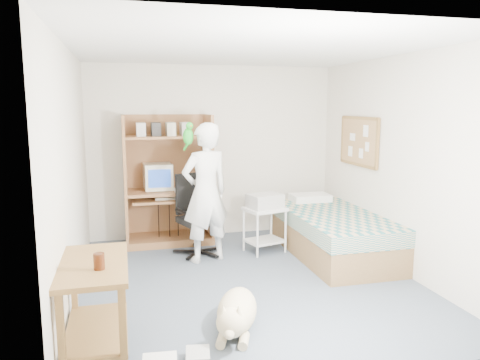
{
  "coord_description": "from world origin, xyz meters",
  "views": [
    {
      "loc": [
        -1.31,
        -4.77,
        1.93
      ],
      "look_at": [
        0.04,
        0.55,
        1.05
      ],
      "focal_mm": 35.0,
      "sensor_mm": 36.0,
      "label": 1
    }
  ],
  "objects_px": {
    "computer_hutch": "(168,185)",
    "printer_cart": "(265,222)",
    "side_desk": "(95,295)",
    "office_chair": "(197,226)",
    "dog": "(236,312)",
    "bed": "(333,233)",
    "person": "(206,193)"
  },
  "relations": [
    {
      "from": "computer_hutch",
      "to": "bed",
      "type": "distance_m",
      "value": 2.35
    },
    {
      "from": "person",
      "to": "dog",
      "type": "xyz_separation_m",
      "value": [
        -0.08,
        -1.91,
        -0.69
      ]
    },
    {
      "from": "bed",
      "to": "printer_cart",
      "type": "height_order",
      "value": "bed"
    },
    {
      "from": "person",
      "to": "office_chair",
      "type": "bearing_deg",
      "value": -96.52
    },
    {
      "from": "computer_hutch",
      "to": "printer_cart",
      "type": "distance_m",
      "value": 1.47
    },
    {
      "from": "bed",
      "to": "dog",
      "type": "relative_size",
      "value": 1.99
    },
    {
      "from": "side_desk",
      "to": "person",
      "type": "xyz_separation_m",
      "value": [
        1.22,
        2.01,
        0.37
      ]
    },
    {
      "from": "bed",
      "to": "printer_cart",
      "type": "distance_m",
      "value": 0.9
    },
    {
      "from": "dog",
      "to": "printer_cart",
      "type": "height_order",
      "value": "printer_cart"
    },
    {
      "from": "office_chair",
      "to": "side_desk",
      "type": "bearing_deg",
      "value": -135.69
    },
    {
      "from": "side_desk",
      "to": "printer_cart",
      "type": "bearing_deg",
      "value": 46.88
    },
    {
      "from": "bed",
      "to": "dog",
      "type": "bearing_deg",
      "value": -134.98
    },
    {
      "from": "computer_hutch",
      "to": "office_chair",
      "type": "relative_size",
      "value": 1.74
    },
    {
      "from": "bed",
      "to": "office_chair",
      "type": "bearing_deg",
      "value": 163.55
    },
    {
      "from": "side_desk",
      "to": "printer_cart",
      "type": "relative_size",
      "value": 1.67
    },
    {
      "from": "bed",
      "to": "side_desk",
      "type": "xyz_separation_m",
      "value": [
        -2.85,
        -1.82,
        0.21
      ]
    },
    {
      "from": "office_chair",
      "to": "bed",
      "type": "bearing_deg",
      "value": -35.73
    },
    {
      "from": "computer_hutch",
      "to": "bed",
      "type": "xyz_separation_m",
      "value": [
        2.0,
        -1.12,
        -0.53
      ]
    },
    {
      "from": "side_desk",
      "to": "office_chair",
      "type": "relative_size",
      "value": 0.96
    },
    {
      "from": "computer_hutch",
      "to": "person",
      "type": "xyz_separation_m",
      "value": [
        0.37,
        -0.92,
        0.04
      ]
    },
    {
      "from": "bed",
      "to": "office_chair",
      "type": "height_order",
      "value": "office_chair"
    },
    {
      "from": "computer_hutch",
      "to": "office_chair",
      "type": "xyz_separation_m",
      "value": [
        0.3,
        -0.62,
        -0.45
      ]
    },
    {
      "from": "person",
      "to": "dog",
      "type": "relative_size",
      "value": 1.7
    },
    {
      "from": "side_desk",
      "to": "printer_cart",
      "type": "xyz_separation_m",
      "value": [
        2.03,
        2.17,
        -0.1
      ]
    },
    {
      "from": "computer_hutch",
      "to": "dog",
      "type": "relative_size",
      "value": 1.77
    },
    {
      "from": "printer_cart",
      "to": "side_desk",
      "type": "bearing_deg",
      "value": -149.27
    },
    {
      "from": "computer_hutch",
      "to": "printer_cart",
      "type": "xyz_separation_m",
      "value": [
        1.18,
        -0.77,
        -0.42
      ]
    },
    {
      "from": "office_chair",
      "to": "printer_cart",
      "type": "bearing_deg",
      "value": -28.63
    },
    {
      "from": "side_desk",
      "to": "dog",
      "type": "xyz_separation_m",
      "value": [
        1.14,
        0.11,
        -0.32
      ]
    },
    {
      "from": "printer_cart",
      "to": "office_chair",
      "type": "bearing_deg",
      "value": 154.5
    },
    {
      "from": "office_chair",
      "to": "printer_cart",
      "type": "relative_size",
      "value": 1.73
    },
    {
      "from": "office_chair",
      "to": "computer_hutch",
      "type": "bearing_deg",
      "value": 96.62
    }
  ]
}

